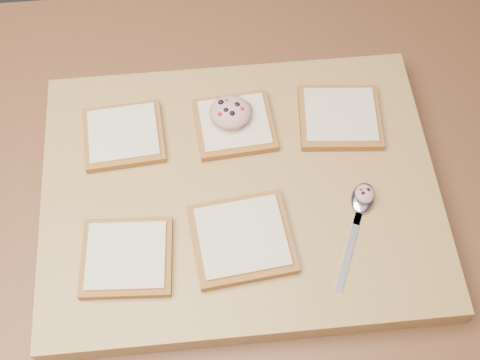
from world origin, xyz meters
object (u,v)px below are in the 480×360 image
object	(u,v)px
bread_far_center	(235,125)
cutting_board	(240,192)
tuna_salad_dollop	(230,112)
spoon	(361,206)

from	to	relation	value
bread_far_center	cutting_board	bearing A→B (deg)	-90.68
bread_far_center	tuna_salad_dollop	size ratio (longest dim) A/B	1.95
cutting_board	spoon	xyz separation A→B (m)	(0.16, -0.05, 0.03)
bread_far_center	tuna_salad_dollop	xyz separation A→B (m)	(-0.01, 0.01, 0.02)
tuna_salad_dollop	spoon	xyz separation A→B (m)	(0.16, -0.15, -0.02)
cutting_board	tuna_salad_dollop	distance (m)	0.11
cutting_board	bread_far_center	xyz separation A→B (m)	(0.00, 0.09, 0.03)
cutting_board	tuna_salad_dollop	xyz separation A→B (m)	(-0.00, 0.10, 0.05)
cutting_board	spoon	world-z (taller)	spoon
tuna_salad_dollop	spoon	distance (m)	0.22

